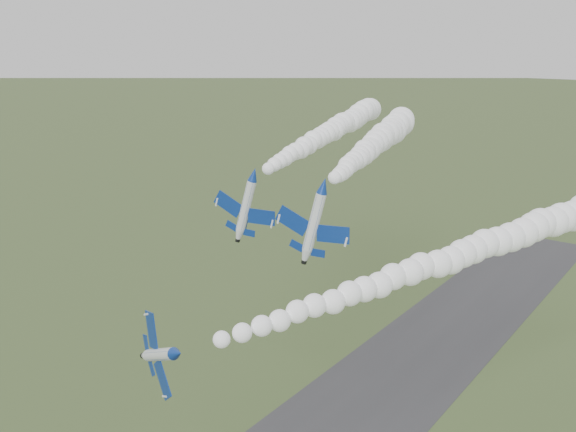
# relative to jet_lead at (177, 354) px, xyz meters

# --- Properties ---
(jet_lead) EXTENTS (5.83, 10.96, 8.44)m
(jet_lead) POSITION_rel_jet_lead_xyz_m (0.00, 0.00, 0.00)
(jet_lead) COLOR white
(smoke_trail_jet_lead) EXTENTS (28.40, 69.98, 4.88)m
(smoke_trail_jet_lead) POSITION_rel_jet_lead_xyz_m (13.54, 36.30, 2.60)
(smoke_trail_jet_lead) COLOR white
(jet_pair_left) EXTENTS (9.39, 11.36, 3.51)m
(jet_pair_left) POSITION_rel_jet_lead_xyz_m (-13.19, 28.32, 11.28)
(jet_pair_left) COLOR white
(smoke_trail_jet_pair_left) EXTENTS (22.44, 68.87, 5.22)m
(smoke_trail_jet_pair_left) POSITION_rel_jet_lead_xyz_m (-23.42, 64.26, 12.30)
(smoke_trail_jet_pair_left) COLOR white
(jet_pair_right) EXTENTS (10.08, 12.04, 3.61)m
(jet_pair_right) POSITION_rel_jet_lead_xyz_m (-1.48, 28.04, 11.33)
(jet_pair_right) COLOR white
(smoke_trail_jet_pair_right) EXTENTS (20.30, 51.92, 5.36)m
(smoke_trail_jet_pair_right) POSITION_rel_jet_lead_xyz_m (-9.48, 55.97, 12.23)
(smoke_trail_jet_pair_right) COLOR white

